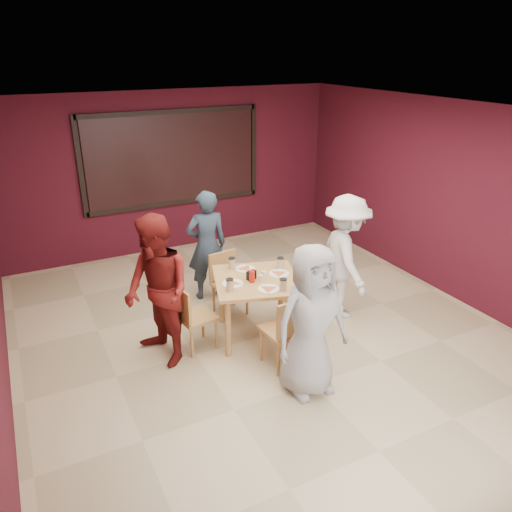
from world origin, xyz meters
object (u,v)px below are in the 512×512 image
chair_back (227,280)px  diner_left (158,292)px  chair_left (191,314)px  diner_right (346,257)px  dining_table (256,286)px  diner_back (207,246)px  chair_front (287,328)px  diner_front (311,321)px  chair_right (302,290)px

chair_back → diner_left: 1.43m
chair_left → diner_right: diner_right is taller
dining_table → diner_back: 1.30m
chair_back → diner_right: 1.64m
diner_left → diner_right: diner_left is taller
chair_back → diner_right: bearing=-29.2°
chair_front → diner_front: (0.01, -0.45, 0.33)m
dining_table → chair_front: size_ratio=1.39×
chair_back → diner_left: bearing=-148.3°
dining_table → chair_back: dining_table is taller
chair_front → dining_table: bearing=89.9°
chair_front → diner_front: diner_front is taller
chair_back → diner_back: (-0.07, 0.54, 0.33)m
dining_table → diner_front: size_ratio=0.76×
diner_front → diner_right: 1.78m
chair_left → diner_back: 1.44m
diner_front → diner_back: size_ratio=1.04×
chair_right → diner_right: bearing=-9.0°
chair_front → chair_left: (-0.84, 0.85, -0.03)m
dining_table → chair_back: (-0.07, 0.75, -0.21)m
chair_back → diner_right: (1.40, -0.78, 0.36)m
diner_back → diner_front: bearing=99.3°
chair_back → chair_front: bearing=-87.4°
chair_back → chair_right: 1.05m
diner_back → diner_right: (1.47, -1.32, 0.04)m
diner_front → chair_front: bearing=91.3°
chair_left → chair_back: bearing=41.3°
chair_front → chair_back: (-0.07, 1.53, -0.03)m
chair_front → chair_back: size_ratio=1.06×
chair_back → diner_left: (-1.16, -0.72, 0.41)m
diner_right → diner_front: bearing=147.3°
chair_front → diner_left: bearing=146.9°
dining_table → diner_back: diner_back is taller
chair_right → diner_left: size_ratio=0.45×
dining_table → chair_back: size_ratio=1.48×
chair_back → diner_front: diner_front is taller
chair_right → diner_right: (0.61, -0.10, 0.39)m
chair_back → chair_right: (0.79, -0.69, -0.03)m
chair_left → diner_back: (0.70, 1.21, 0.33)m
chair_right → diner_front: diner_front is taller
chair_back → chair_right: chair_back is taller
diner_back → diner_right: size_ratio=0.96×
chair_front → chair_right: chair_front is taller
diner_left → chair_front: bearing=44.1°
chair_front → chair_left: bearing=134.9°
chair_front → chair_left: size_ratio=1.06×
chair_right → diner_left: 2.00m
diner_back → diner_right: bearing=143.9°
chair_front → diner_back: (-0.14, 2.06, 0.30)m
diner_left → diner_front: bearing=31.9°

